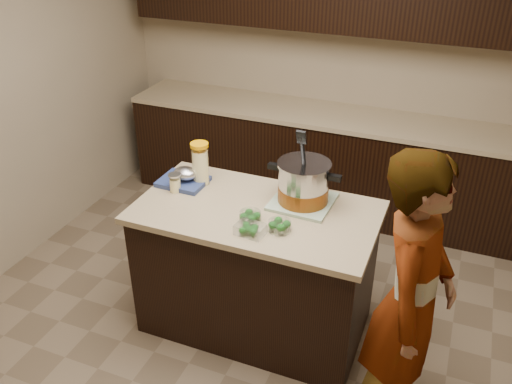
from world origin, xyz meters
TOP-DOWN VIEW (x-y plane):
  - ground_plane at (0.00, 0.00)m, footprint 4.00×4.00m
  - room_shell at (0.00, 0.00)m, footprint 4.04×4.04m
  - back_cabinets at (0.00, 1.74)m, footprint 3.60×0.63m
  - island at (0.00, 0.00)m, footprint 1.46×0.81m
  - dish_towel at (0.24, 0.18)m, footprint 0.37×0.37m
  - stock_pot at (0.24, 0.18)m, footprint 0.46×0.33m
  - lemonade_pitcher at (-0.46, 0.17)m, footprint 0.15×0.15m
  - mason_jar at (-0.56, 0.02)m, footprint 0.10×0.10m
  - broccoli_tub_left at (0.02, -0.13)m, footprint 0.16×0.16m
  - broccoli_tub_right at (0.21, -0.16)m, footprint 0.16×0.16m
  - broccoli_tub_rect at (0.07, -0.25)m, footprint 0.17×0.13m
  - blue_tray at (-0.55, 0.12)m, footprint 0.31×0.25m
  - person at (0.98, -0.41)m, footprint 0.44×0.63m

SIDE VIEW (x-z plane):
  - ground_plane at x=0.00m, z-range 0.00..0.00m
  - island at x=0.00m, z-range 0.00..0.90m
  - person at x=0.98m, z-range 0.00..1.64m
  - dish_towel at x=0.24m, z-range 0.90..0.92m
  - broccoli_tub_rect at x=0.07m, z-range 0.90..0.95m
  - broccoli_tub_left at x=0.02m, z-range 0.90..0.96m
  - broccoli_tub_right at x=0.21m, z-range 0.90..0.96m
  - blue_tray at x=-0.55m, z-range 0.88..1.00m
  - back_cabinets at x=0.00m, z-range -0.22..2.10m
  - mason_jar at x=-0.56m, z-range 0.89..1.02m
  - stock_pot at x=0.24m, z-range 0.80..1.26m
  - lemonade_pitcher at x=-0.46m, z-range 0.89..1.17m
  - room_shell at x=0.00m, z-range 0.35..3.07m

